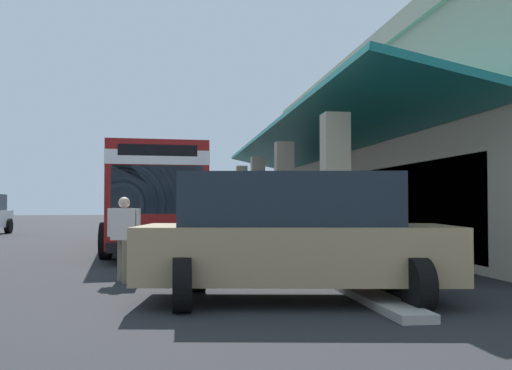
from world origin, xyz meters
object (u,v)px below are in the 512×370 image
object	(u,v)px
transit_bus	(148,193)
potted_palm	(270,222)
pedestrian	(124,234)
parked_suv_tan	(294,235)

from	to	relation	value
transit_bus	potted_palm	distance (m)	8.87
pedestrian	transit_bus	bearing A→B (deg)	179.54
parked_suv_tan	potted_palm	size ratio (longest dim) A/B	2.06
parked_suv_tan	potted_palm	bearing A→B (deg)	171.86
parked_suv_tan	pedestrian	distance (m)	3.82
transit_bus	parked_suv_tan	distance (m)	11.53
transit_bus	pedestrian	size ratio (longest dim) A/B	6.97
parked_suv_tan	potted_palm	world-z (taller)	potted_palm
transit_bus	parked_suv_tan	bearing A→B (deg)	13.71
potted_palm	pedestrian	bearing A→B (deg)	-19.12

